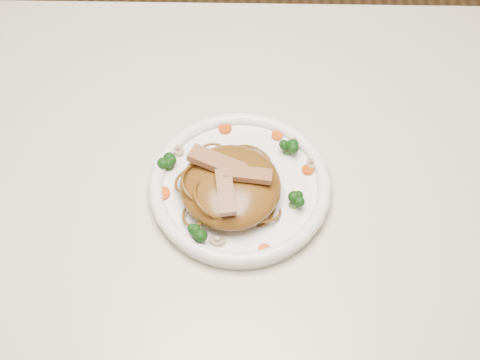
{
  "coord_description": "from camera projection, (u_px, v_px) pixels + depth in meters",
  "views": [
    {
      "loc": [
        0.04,
        -0.53,
        1.57
      ],
      "look_at": [
        0.03,
        0.01,
        0.78
      ],
      "focal_mm": 52.0,
      "sensor_mm": 36.0,
      "label": 1
    }
  ],
  "objects": [
    {
      "name": "carrot_1",
      "position": [
        162.0,
        193.0,
        0.96
      ],
      "size": [
        0.03,
        0.03,
        0.0
      ],
      "primitive_type": "cylinder",
      "rotation": [
        0.0,
        0.0,
        -0.36
      ],
      "color": "#C54607",
      "rests_on": "plate"
    },
    {
      "name": "broccoli_0",
      "position": [
        288.0,
        146.0,
        0.99
      ],
      "size": [
        0.03,
        0.03,
        0.03
      ],
      "primitive_type": null,
      "rotation": [
        0.0,
        0.0,
        -0.07
      ],
      "color": "#123A0C",
      "rests_on": "plate"
    },
    {
      "name": "carrot_3",
      "position": [
        225.0,
        128.0,
        1.02
      ],
      "size": [
        0.02,
        0.02,
        0.0
      ],
      "primitive_type": "cylinder",
      "rotation": [
        0.0,
        0.0,
        -0.3
      ],
      "color": "#C54607",
      "rests_on": "plate"
    },
    {
      "name": "mushroom_3",
      "position": [
        295.0,
        143.0,
        1.01
      ],
      "size": [
        0.03,
        0.03,
        0.01
      ],
      "primitive_type": "cylinder",
      "rotation": [
        0.0,
        0.0,
        2.14
      ],
      "color": "tan",
      "rests_on": "plate"
    },
    {
      "name": "table",
      "position": [
        219.0,
        231.0,
        1.06
      ],
      "size": [
        1.2,
        0.8,
        0.75
      ],
      "color": "beige",
      "rests_on": "ground"
    },
    {
      "name": "mushroom_0",
      "position": [
        217.0,
        241.0,
        0.92
      ],
      "size": [
        0.03,
        0.03,
        0.01
      ],
      "primitive_type": "cylinder",
      "rotation": [
        0.0,
        0.0,
        -0.17
      ],
      "color": "tan",
      "rests_on": "plate"
    },
    {
      "name": "chicken_a",
      "position": [
        248.0,
        174.0,
        0.92
      ],
      "size": [
        0.07,
        0.02,
        0.01
      ],
      "primitive_type": "cube",
      "rotation": [
        0.0,
        0.0,
        -0.06
      ],
      "color": "#9F6D4B",
      "rests_on": "noodle_mound"
    },
    {
      "name": "broccoli_3",
      "position": [
        294.0,
        199.0,
        0.94
      ],
      "size": [
        0.03,
        0.03,
        0.03
      ],
      "primitive_type": null,
      "rotation": [
        0.0,
        0.0,
        0.34
      ],
      "color": "#123A0C",
      "rests_on": "plate"
    },
    {
      "name": "mushroom_1",
      "position": [
        312.0,
        163.0,
        0.99
      ],
      "size": [
        0.03,
        0.03,
        0.01
      ],
      "primitive_type": "cylinder",
      "rotation": [
        0.0,
        0.0,
        1.12
      ],
      "color": "tan",
      "rests_on": "plate"
    },
    {
      "name": "chicken_b",
      "position": [
        217.0,
        162.0,
        0.93
      ],
      "size": [
        0.08,
        0.05,
        0.01
      ],
      "primitive_type": "cube",
      "rotation": [
        0.0,
        0.0,
        2.73
      ],
      "color": "#9F6D4B",
      "rests_on": "noodle_mound"
    },
    {
      "name": "broccoli_2",
      "position": [
        197.0,
        233.0,
        0.91
      ],
      "size": [
        0.03,
        0.03,
        0.03
      ],
      "primitive_type": null,
      "rotation": [
        0.0,
        0.0,
        0.26
      ],
      "color": "#123A0C",
      "rests_on": "plate"
    },
    {
      "name": "noodle_mound",
      "position": [
        230.0,
        186.0,
        0.94
      ],
      "size": [
        0.16,
        0.16,
        0.04
      ],
      "primitive_type": "ellipsoid",
      "rotation": [
        0.0,
        0.0,
        0.18
      ],
      "color": "brown",
      "rests_on": "plate"
    },
    {
      "name": "mushroom_2",
      "position": [
        177.0,
        150.0,
        1.0
      ],
      "size": [
        0.03,
        0.03,
        0.01
      ],
      "primitive_type": "cylinder",
      "rotation": [
        0.0,
        0.0,
        -0.94
      ],
      "color": "tan",
      "rests_on": "plate"
    },
    {
      "name": "plate",
      "position": [
        240.0,
        189.0,
        0.98
      ],
      "size": [
        0.31,
        0.31,
        0.02
      ],
      "primitive_type": "cylinder",
      "rotation": [
        0.0,
        0.0,
        -0.26
      ],
      "color": "white",
      "rests_on": "table"
    },
    {
      "name": "carrot_2",
      "position": [
        308.0,
        170.0,
        0.98
      ],
      "size": [
        0.02,
        0.02,
        0.0
      ],
      "primitive_type": "cylinder",
      "rotation": [
        0.0,
        0.0,
        -0.32
      ],
      "color": "#C54607",
      "rests_on": "plate"
    },
    {
      "name": "carrot_0",
      "position": [
        277.0,
        135.0,
        1.02
      ],
      "size": [
        0.02,
        0.02,
        0.0
      ],
      "primitive_type": "cylinder",
      "rotation": [
        0.0,
        0.0,
        -0.37
      ],
      "color": "#C54607",
      "rests_on": "plate"
    },
    {
      "name": "broccoli_1",
      "position": [
        168.0,
        162.0,
        0.98
      ],
      "size": [
        0.03,
        0.03,
        0.03
      ],
      "primitive_type": null,
      "rotation": [
        0.0,
        0.0,
        -0.18
      ],
      "color": "#123A0C",
      "rests_on": "plate"
    },
    {
      "name": "chicken_c",
      "position": [
        226.0,
        192.0,
        0.9
      ],
      "size": [
        0.03,
        0.07,
        0.01
      ],
      "primitive_type": "cube",
      "rotation": [
        0.0,
        0.0,
        4.84
      ],
      "color": "#9F6D4B",
      "rests_on": "noodle_mound"
    },
    {
      "name": "carrot_4",
      "position": [
        265.0,
        250.0,
        0.91
      ],
      "size": [
        0.02,
        0.02,
        0.0
      ],
      "primitive_type": "cylinder",
      "rotation": [
        0.0,
        0.0,
        -0.26
      ],
      "color": "#C54607",
      "rests_on": "plate"
    }
  ]
}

